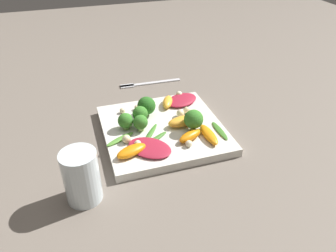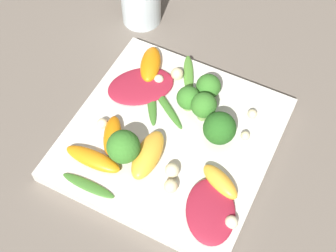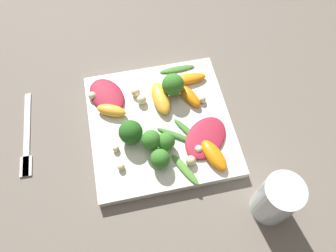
% 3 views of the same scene
% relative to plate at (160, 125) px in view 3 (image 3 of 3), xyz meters
% --- Properties ---
extents(ground_plane, '(2.40, 2.40, 0.00)m').
position_rel_plate_xyz_m(ground_plane, '(0.00, 0.00, -0.01)').
color(ground_plane, '#6B6056').
extents(plate, '(0.26, 0.26, 0.02)m').
position_rel_plate_xyz_m(plate, '(0.00, 0.00, 0.00)').
color(plate, silver).
rests_on(plate, ground_plane).
extents(drinking_glass, '(0.06, 0.06, 0.10)m').
position_rel_plate_xyz_m(drinking_glass, '(0.15, -0.19, 0.04)').
color(drinking_glass, silver).
rests_on(drinking_glass, ground_plane).
extents(fork, '(0.02, 0.18, 0.01)m').
position_rel_plate_xyz_m(fork, '(-0.25, 0.02, -0.01)').
color(fork, silver).
rests_on(fork, ground_plane).
extents(radicchio_leaf_0, '(0.11, 0.11, 0.01)m').
position_rel_plate_xyz_m(radicchio_leaf_0, '(0.07, -0.05, 0.01)').
color(radicchio_leaf_0, maroon).
rests_on(radicchio_leaf_0, plate).
extents(radicchio_leaf_1, '(0.09, 0.10, 0.01)m').
position_rel_plate_xyz_m(radicchio_leaf_1, '(-0.09, 0.08, 0.02)').
color(radicchio_leaf_1, maroon).
rests_on(radicchio_leaf_1, plate).
extents(orange_segment_0, '(0.05, 0.07, 0.02)m').
position_rel_plate_xyz_m(orange_segment_0, '(0.08, -0.09, 0.02)').
color(orange_segment_0, orange).
rests_on(orange_segment_0, plate).
extents(orange_segment_1, '(0.04, 0.08, 0.02)m').
position_rel_plate_xyz_m(orange_segment_1, '(0.01, 0.05, 0.02)').
color(orange_segment_1, '#FCAD33').
rests_on(orange_segment_1, plate).
extents(orange_segment_2, '(0.04, 0.06, 0.02)m').
position_rel_plate_xyz_m(orange_segment_2, '(0.07, 0.04, 0.02)').
color(orange_segment_2, orange).
rests_on(orange_segment_2, plate).
extents(orange_segment_3, '(0.06, 0.04, 0.02)m').
position_rel_plate_xyz_m(orange_segment_3, '(-0.09, 0.04, 0.02)').
color(orange_segment_3, '#FCAD33').
rests_on(orange_segment_3, plate).
extents(orange_segment_4, '(0.08, 0.02, 0.01)m').
position_rel_plate_xyz_m(orange_segment_4, '(0.07, 0.08, 0.02)').
color(orange_segment_4, orange).
rests_on(orange_segment_4, plate).
extents(broccoli_floret_0, '(0.03, 0.03, 0.04)m').
position_rel_plate_xyz_m(broccoli_floret_0, '(0.00, -0.05, 0.03)').
color(broccoli_floret_0, '#84AD5B').
rests_on(broccoli_floret_0, plate).
extents(broccoli_floret_1, '(0.03, 0.03, 0.04)m').
position_rel_plate_xyz_m(broccoli_floret_1, '(-0.02, -0.08, 0.03)').
color(broccoli_floret_1, '#7A9E51').
rests_on(broccoli_floret_1, plate).
extents(broccoli_floret_2, '(0.04, 0.04, 0.05)m').
position_rel_plate_xyz_m(broccoli_floret_2, '(-0.06, -0.02, 0.03)').
color(broccoli_floret_2, '#7A9E51').
rests_on(broccoli_floret_2, plate).
extents(broccoli_floret_3, '(0.03, 0.03, 0.04)m').
position_rel_plate_xyz_m(broccoli_floret_3, '(-0.02, -0.04, 0.03)').
color(broccoli_floret_3, '#7A9E51').
rests_on(broccoli_floret_3, plate).
extents(broccoli_floret_4, '(0.04, 0.04, 0.05)m').
position_rel_plate_xyz_m(broccoli_floret_4, '(0.04, 0.06, 0.04)').
color(broccoli_floret_4, '#7A9E51').
rests_on(broccoli_floret_4, plate).
extents(arugula_sprig_0, '(0.07, 0.01, 0.00)m').
position_rel_plate_xyz_m(arugula_sprig_0, '(0.06, 0.11, 0.01)').
color(arugula_sprig_0, '#3D7528').
rests_on(arugula_sprig_0, plate).
extents(arugula_sprig_1, '(0.08, 0.06, 0.01)m').
position_rel_plate_xyz_m(arugula_sprig_1, '(0.03, -0.04, 0.01)').
color(arugula_sprig_1, '#3D7528').
rests_on(arugula_sprig_1, plate).
extents(arugula_sprig_2, '(0.05, 0.07, 0.01)m').
position_rel_plate_xyz_m(arugula_sprig_2, '(0.05, -0.03, 0.01)').
color(arugula_sprig_2, '#3D7528').
rests_on(arugula_sprig_2, plate).
extents(arugula_sprig_3, '(0.04, 0.07, 0.01)m').
position_rel_plate_xyz_m(arugula_sprig_3, '(0.02, -0.10, 0.01)').
color(arugula_sprig_3, '#518E33').
rests_on(arugula_sprig_3, plate).
extents(macadamia_nut_0, '(0.01, 0.01, 0.01)m').
position_rel_plate_xyz_m(macadamia_nut_0, '(-0.08, -0.07, 0.02)').
color(macadamia_nut_0, beige).
rests_on(macadamia_nut_0, plate).
extents(macadamia_nut_1, '(0.02, 0.02, 0.02)m').
position_rel_plate_xyz_m(macadamia_nut_1, '(0.04, -0.09, 0.02)').
color(macadamia_nut_1, beige).
rests_on(macadamia_nut_1, plate).
extents(macadamia_nut_2, '(0.02, 0.02, 0.02)m').
position_rel_plate_xyz_m(macadamia_nut_2, '(-0.12, 0.08, 0.02)').
color(macadamia_nut_2, beige).
rests_on(macadamia_nut_2, plate).
extents(macadamia_nut_3, '(0.02, 0.02, 0.02)m').
position_rel_plate_xyz_m(macadamia_nut_3, '(-0.03, 0.05, 0.02)').
color(macadamia_nut_3, beige).
rests_on(macadamia_nut_3, plate).
extents(macadamia_nut_4, '(0.02, 0.02, 0.02)m').
position_rel_plate_xyz_m(macadamia_nut_4, '(-0.03, 0.07, 0.02)').
color(macadamia_nut_4, beige).
rests_on(macadamia_nut_4, plate).
extents(macadamia_nut_5, '(0.01, 0.01, 0.01)m').
position_rel_plate_xyz_m(macadamia_nut_5, '(0.09, 0.03, 0.02)').
color(macadamia_nut_5, beige).
rests_on(macadamia_nut_5, plate).
extents(macadamia_nut_6, '(0.01, 0.01, 0.01)m').
position_rel_plate_xyz_m(macadamia_nut_6, '(0.05, -0.07, 0.02)').
color(macadamia_nut_6, beige).
rests_on(macadamia_nut_6, plate).
extents(macadamia_nut_7, '(0.01, 0.01, 0.01)m').
position_rel_plate_xyz_m(macadamia_nut_7, '(-0.09, -0.04, 0.02)').
color(macadamia_nut_7, beige).
rests_on(macadamia_nut_7, plate).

